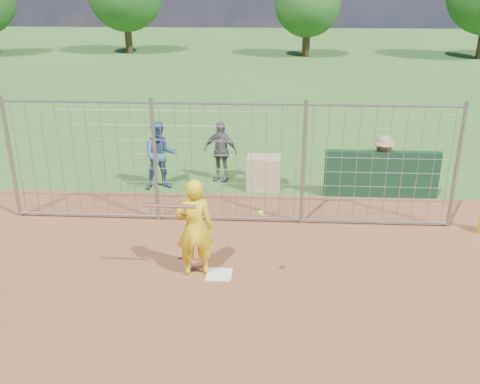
# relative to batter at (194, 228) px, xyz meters

# --- Properties ---
(ground) EXTENTS (100.00, 100.00, 0.00)m
(ground) POSITION_rel_batter_xyz_m (0.41, 0.16, -0.87)
(ground) COLOR #2D591E
(ground) RESTS_ON ground
(home_plate) EXTENTS (0.43, 0.43, 0.02)m
(home_plate) POSITION_rel_batter_xyz_m (0.41, -0.04, -0.86)
(home_plate) COLOR silver
(home_plate) RESTS_ON ground
(dugout_wall) EXTENTS (2.60, 0.20, 1.10)m
(dugout_wall) POSITION_rel_batter_xyz_m (3.81, 3.76, -0.32)
(dugout_wall) COLOR #11381E
(dugout_wall) RESTS_ON ground
(batter) EXTENTS (0.70, 0.53, 1.74)m
(batter) POSITION_rel_batter_xyz_m (0.00, 0.00, 0.00)
(batter) COLOR yellow
(batter) RESTS_ON ground
(bystander_a) EXTENTS (0.95, 0.83, 1.66)m
(bystander_a) POSITION_rel_batter_xyz_m (-1.37, 3.97, -0.04)
(bystander_a) COLOR navy
(bystander_a) RESTS_ON ground
(bystander_b) EXTENTS (0.96, 0.64, 1.52)m
(bystander_b) POSITION_rel_batter_xyz_m (-0.00, 4.64, -0.11)
(bystander_b) COLOR #505054
(bystander_b) RESTS_ON ground
(bystander_c) EXTENTS (0.99, 0.64, 1.44)m
(bystander_c) POSITION_rel_batter_xyz_m (3.83, 3.86, -0.15)
(bystander_c) COLOR olive
(bystander_c) RESTS_ON ground
(equipment_bin) EXTENTS (0.80, 0.55, 0.80)m
(equipment_bin) POSITION_rel_batter_xyz_m (1.09, 4.13, -0.47)
(equipment_bin) COLOR tan
(equipment_bin) RESTS_ON ground
(equipment_in_play) EXTENTS (1.93, 0.30, 0.10)m
(equipment_in_play) POSITION_rel_batter_xyz_m (0.01, -0.31, 0.50)
(equipment_in_play) COLOR silver
(equipment_in_play) RESTS_ON ground
(backstop_fence) EXTENTS (9.08, 0.08, 2.60)m
(backstop_fence) POSITION_rel_batter_xyz_m (0.41, 2.16, 0.39)
(backstop_fence) COLOR gray
(backstop_fence) RESTS_ON ground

